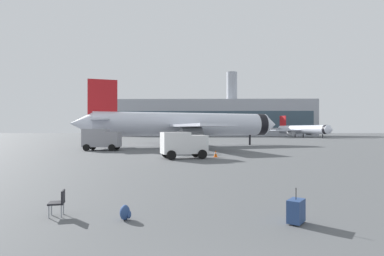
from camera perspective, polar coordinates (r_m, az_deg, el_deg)
airplane_at_gate at (r=50.77m, az=-1.32°, el=0.69°), size 34.68×31.73×10.50m
airplane_taxiing at (r=106.59m, az=19.96°, el=-0.28°), size 22.53×24.54×7.57m
service_truck at (r=42.50m, az=-16.66°, el=-1.91°), size 4.84×2.59×2.90m
cargo_van at (r=29.79m, az=-1.63°, el=-2.97°), size 4.81×3.49×2.60m
safety_cone_near at (r=60.20m, az=-2.04°, el=-2.57°), size 0.44×0.44×0.73m
safety_cone_mid at (r=31.27m, az=4.47°, el=-4.85°), size 0.44×0.44×0.72m
rolling_suitcase at (r=10.20m, az=18.97°, el=-14.52°), size 0.69×0.75×1.10m
traveller_backpack at (r=10.30m, az=-12.42°, el=-15.29°), size 0.36×0.40×0.48m
gate_chair at (r=11.34m, az=-23.76°, el=-12.49°), size 0.58×0.58×0.86m
terminal_building at (r=127.73m, az=3.37°, el=1.92°), size 85.02×16.45×26.70m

